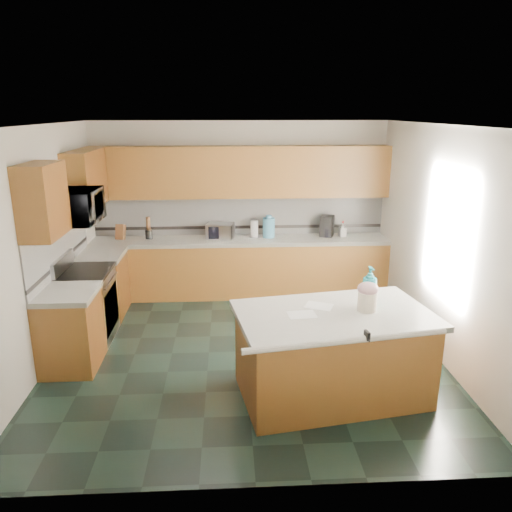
{
  "coord_description": "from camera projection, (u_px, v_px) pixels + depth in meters",
  "views": [
    {
      "loc": [
        -0.18,
        -5.55,
        2.86
      ],
      "look_at": [
        0.15,
        0.35,
        1.12
      ],
      "focal_mm": 35.0,
      "sensor_mm": 36.0,
      "label": 1
    }
  ],
  "objects": [
    {
      "name": "left_counter_rear",
      "position": [
        100.0,
        255.0,
        7.01
      ],
      "size": [
        0.64,
        0.82,
        0.06
      ],
      "primitive_type": "cube",
      "color": "white",
      "rests_on": "left_base_cab_rear"
    },
    {
      "name": "left_base_cab_front",
      "position": [
        71.0,
        332.0,
        5.67
      ],
      "size": [
        0.6,
        0.72,
        0.86
      ],
      "primitive_type": "cube",
      "color": "#411F0B",
      "rests_on": "ground"
    },
    {
      "name": "toaster_oven",
      "position": [
        220.0,
        231.0,
        7.79
      ],
      "size": [
        0.46,
        0.37,
        0.23
      ],
      "primitive_type": "cube",
      "rotation": [
        0.0,
        0.0,
        -0.24
      ],
      "color": "#B7B7BC",
      "rests_on": "back_countertop"
    },
    {
      "name": "water_jug_neck",
      "position": [
        269.0,
        217.0,
        7.78
      ],
      "size": [
        0.09,
        0.09,
        0.04
      ],
      "primitive_type": "cylinder",
      "color": "#4A93BA",
      "rests_on": "water_jug"
    },
    {
      "name": "range_backguard",
      "position": [
        62.0,
        263.0,
        6.2
      ],
      "size": [
        0.06,
        0.76,
        0.18
      ],
      "primitive_type": "cube",
      "color": "#B7B7BC",
      "rests_on": "range_body"
    },
    {
      "name": "island_base",
      "position": [
        332.0,
        357.0,
        5.1
      ],
      "size": [
        1.97,
        1.33,
        0.86
      ],
      "primitive_type": "cube",
      "rotation": [
        0.0,
        0.0,
        0.17
      ],
      "color": "#411F0B",
      "rests_on": "ground"
    },
    {
      "name": "soap_back_cap",
      "position": [
        343.0,
        222.0,
        7.86
      ],
      "size": [
        0.02,
        0.02,
        0.03
      ],
      "primitive_type": "cylinder",
      "color": "red",
      "rests_on": "soap_bottle_back"
    },
    {
      "name": "soap_bottle_island",
      "position": [
        369.0,
        287.0,
        5.05
      ],
      "size": [
        0.18,
        0.18,
        0.42
      ],
      "primitive_type": "imported",
      "rotation": [
        0.0,
        0.0,
        0.1
      ],
      "color": "teal",
      "rests_on": "island_top"
    },
    {
      "name": "treat_jar_knob",
      "position": [
        368.0,
        284.0,
        4.94
      ],
      "size": [
        0.07,
        0.02,
        0.02
      ],
      "primitive_type": "cylinder",
      "rotation": [
        0.0,
        1.57,
        0.0
      ],
      "color": "tan",
      "rests_on": "treat_jar_lid"
    },
    {
      "name": "ceiling",
      "position": [
        244.0,
        125.0,
        5.37
      ],
      "size": [
        4.6,
        4.6,
        0.0
      ],
      "primitive_type": "plane",
      "color": "white",
      "rests_on": "ground"
    },
    {
      "name": "treat_jar_knob_end_l",
      "position": [
        365.0,
        284.0,
        4.93
      ],
      "size": [
        0.04,
        0.04,
        0.04
      ],
      "primitive_type": "sphere",
      "color": "tan",
      "rests_on": "treat_jar_lid"
    },
    {
      "name": "water_jug",
      "position": [
        269.0,
        228.0,
        7.83
      ],
      "size": [
        0.19,
        0.19,
        0.31
      ],
      "primitive_type": "cylinder",
      "color": "#4A93BA",
      "rests_on": "back_countertop"
    },
    {
      "name": "left_accent_band",
      "position": [
        62.0,
        261.0,
        6.24
      ],
      "size": [
        0.01,
        2.3,
        0.05
      ],
      "primitive_type": "cube",
      "color": "black",
      "rests_on": "wall_left"
    },
    {
      "name": "range_body",
      "position": [
        88.0,
        306.0,
        6.38
      ],
      "size": [
        0.6,
        0.76,
        0.88
      ],
      "primitive_type": "cube",
      "color": "#B7B7BC",
      "rests_on": "ground"
    },
    {
      "name": "back_accent_band",
      "position": [
        240.0,
        227.0,
        8.03
      ],
      "size": [
        4.6,
        0.01,
        0.05
      ],
      "primitive_type": "cube",
      "color": "black",
      "rests_on": "back_countertop"
    },
    {
      "name": "wall_front",
      "position": [
        256.0,
        332.0,
        3.53
      ],
      "size": [
        4.6,
        0.04,
        2.7
      ],
      "primitive_type": "cube",
      "color": "silver",
      "rests_on": "ground"
    },
    {
      "name": "paper_sheet_b",
      "position": [
        319.0,
        306.0,
        5.12
      ],
      "size": [
        0.33,
        0.3,
        0.0
      ],
      "primitive_type": "cube",
      "rotation": [
        0.0,
        0.0,
        -0.42
      ],
      "color": "white",
      "rests_on": "island_top"
    },
    {
      "name": "wall_back",
      "position": [
        240.0,
        208.0,
        7.97
      ],
      "size": [
        4.6,
        0.04,
        2.7
      ],
      "primitive_type": "cube",
      "color": "silver",
      "rests_on": "ground"
    },
    {
      "name": "clamp_handle",
      "position": [
        368.0,
        340.0,
        4.39
      ],
      "size": [
        0.01,
        0.06,
        0.01
      ],
      "primitive_type": "cylinder",
      "rotation": [
        1.57,
        0.0,
        0.0
      ],
      "color": "black",
      "rests_on": "island_top"
    },
    {
      "name": "left_base_cab_rear",
      "position": [
        103.0,
        286.0,
        7.14
      ],
      "size": [
        0.6,
        0.82,
        0.86
      ],
      "primitive_type": "cube",
      "color": "#411F0B",
      "rests_on": "ground"
    },
    {
      "name": "paper_towel",
      "position": [
        254.0,
        229.0,
        7.86
      ],
      "size": [
        0.12,
        0.12,
        0.26
      ],
      "primitive_type": "cylinder",
      "color": "white",
      "rests_on": "back_countertop"
    },
    {
      "name": "back_countertop",
      "position": [
        241.0,
        240.0,
        7.8
      ],
      "size": [
        4.6,
        0.64,
        0.06
      ],
      "primitive_type": "cube",
      "color": "white",
      "rests_on": "back_base_cab"
    },
    {
      "name": "left_backsplash",
      "position": [
        59.0,
        246.0,
        6.19
      ],
      "size": [
        0.02,
        2.3,
        0.63
      ],
      "primitive_type": "cube",
      "color": "silver",
      "rests_on": "wall_left"
    },
    {
      "name": "left_upper_cab_front",
      "position": [
        42.0,
        201.0,
        5.24
      ],
      "size": [
        0.33,
        0.72,
        0.78
      ],
      "primitive_type": "cube",
      "color": "#411F0B",
      "rests_on": "wall_left"
    },
    {
      "name": "island_bullnose",
      "position": [
        348.0,
        341.0,
        4.42
      ],
      "size": [
        1.91,
        0.38,
        0.06
      ],
      "primitive_type": "cylinder",
      "rotation": [
        0.0,
        1.57,
        0.17
      ],
      "color": "white",
      "rests_on": "island_base"
    },
    {
      "name": "soap_bottle_back",
      "position": [
        343.0,
        230.0,
        7.89
      ],
      "size": [
        0.11,
        0.11,
        0.22
      ],
      "primitive_type": "imported",
      "rotation": [
        0.0,
        0.0,
        0.14
      ],
      "color": "white",
      "rests_on": "back_countertop"
    },
    {
      "name": "utensil_bundle",
      "position": [
        148.0,
        223.0,
        7.72
      ],
      "size": [
        0.07,
        0.07,
        0.21
      ],
      "primitive_type": "cylinder",
      "color": "#472814",
      "rests_on": "utensil_crock"
    },
    {
      "name": "back_upper_cab",
      "position": [
        240.0,
        172.0,
        7.63
      ],
      "size": [
        4.6,
        0.33,
        0.78
      ],
      "primitive_type": "cube",
      "color": "#411F0B",
      "rests_on": "wall_back"
    },
    {
      "name": "utensil_crock",
      "position": [
        149.0,
        234.0,
        7.77
      ],
      "size": [
        0.11,
        0.11,
        0.14
      ],
      "primitive_type": "cylinder",
      "color": "black",
      "rests_on": "back_countertop"
    },
    {
      "name": "clamp_body",
      "position": [
        367.0,
        335.0,
        4.44
      ],
      "size": [
        0.04,
        0.09,
        0.08
      ],
      "primitive_type": "cube",
      "rotation": [
        0.0,
        0.0,
        0.19
      ],
      "color": "black",
      "rests_on": "island_top"
    },
    {
      "name": "island_top",
      "position": [
        334.0,
        315.0,
        4.97
      ],
      "size": [
        2.09,
        1.44,
        0.06
      ],
      "primitive_type": "cube",
      "rotation": [
        0.0,
        0.0,
        0.17
      ],
      "color": "white",
      "rests_on": "island_base"
    },
    {
      "name": "wall_left",
      "position": [
        40.0,
        249.0,
        5.63
      ],
      "size": [
        0.04,
        4.6,
        2.7
      ],
      "primitive_type": "cube",
      "color": "silver",
      "rests_on": "ground"
    },
    {
      "name": "treat_jar_knob_end_r",
      "position": [
        372.0,
        284.0,
        4.94
      ],
      "size": [
        0.04,
        0.04,
        0.04
      ],
      "primitive_type": "sphere",
      "color": "tan",
      "rests_on": "treat_jar_lid"
    },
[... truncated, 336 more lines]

